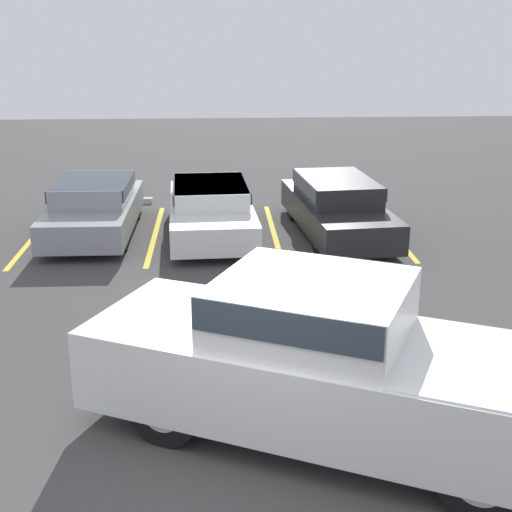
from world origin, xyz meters
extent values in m
plane|color=#423F3F|center=(0.00, 0.00, 0.00)|extent=(60.00, 60.00, 0.00)
cube|color=yellow|center=(-4.56, 9.11, 0.00)|extent=(0.12, 4.87, 0.01)
cube|color=yellow|center=(-1.81, 9.11, 0.00)|extent=(0.12, 4.87, 0.01)
cube|color=yellow|center=(0.95, 9.11, 0.00)|extent=(0.12, 4.87, 0.01)
cube|color=yellow|center=(3.70, 9.11, 0.00)|extent=(0.12, 4.87, 0.01)
cube|color=white|center=(0.95, 0.51, 0.76)|extent=(6.15, 4.35, 0.98)
cube|color=white|center=(0.69, 0.63, 1.58)|extent=(2.70, 2.60, 0.66)
cube|color=#2D3842|center=(0.69, 0.63, 1.73)|extent=(2.69, 2.63, 0.36)
cube|color=white|center=(2.61, -0.28, 1.20)|extent=(2.79, 2.70, 0.14)
cylinder|color=black|center=(2.90, 0.52, 0.45)|extent=(0.95, 0.67, 0.91)
cylinder|color=#ADADB2|center=(2.90, 0.52, 0.45)|extent=(0.59, 0.50, 0.50)
cylinder|color=black|center=(2.17, -1.01, 0.45)|extent=(0.95, 0.67, 0.91)
cylinder|color=#ADADB2|center=(2.17, -1.01, 0.45)|extent=(0.59, 0.50, 0.50)
cylinder|color=black|center=(-0.27, 2.03, 0.45)|extent=(0.95, 0.67, 0.91)
cylinder|color=#ADADB2|center=(-0.27, 2.03, 0.45)|extent=(0.59, 0.50, 0.50)
cylinder|color=black|center=(-1.00, 0.50, 0.45)|extent=(0.95, 0.67, 0.91)
cylinder|color=#ADADB2|center=(-1.00, 0.50, 0.45)|extent=(0.59, 0.50, 0.50)
cube|color=gray|center=(-3.18, 9.21, 0.49)|extent=(1.83, 4.40, 0.61)
cube|color=gray|center=(-3.18, 9.30, 1.02)|extent=(1.60, 2.29, 0.46)
cube|color=#2D3842|center=(-3.18, 9.30, 1.11)|extent=(1.68, 2.25, 0.27)
cylinder|color=black|center=(-2.41, 7.93, 0.33)|extent=(0.22, 0.67, 0.67)
cylinder|color=#ADADB2|center=(-2.41, 7.93, 0.33)|extent=(0.22, 0.37, 0.37)
cylinder|color=black|center=(-3.97, 7.94, 0.33)|extent=(0.22, 0.67, 0.67)
cylinder|color=#ADADB2|center=(-3.97, 7.94, 0.33)|extent=(0.22, 0.37, 0.37)
cylinder|color=black|center=(-2.39, 10.48, 0.33)|extent=(0.22, 0.67, 0.67)
cylinder|color=#ADADB2|center=(-2.39, 10.48, 0.33)|extent=(0.22, 0.37, 0.37)
cylinder|color=black|center=(-3.96, 10.49, 0.33)|extent=(0.22, 0.67, 0.67)
cylinder|color=#ADADB2|center=(-3.96, 10.49, 0.33)|extent=(0.22, 0.37, 0.37)
cube|color=silver|center=(-0.51, 9.02, 0.48)|extent=(2.05, 4.73, 0.60)
cube|color=silver|center=(-0.51, 9.11, 0.99)|extent=(1.73, 2.49, 0.41)
cube|color=#2D3842|center=(-0.51, 9.11, 1.07)|extent=(1.80, 2.45, 0.25)
cylinder|color=black|center=(0.35, 7.71, 0.33)|extent=(0.25, 0.67, 0.66)
cylinder|color=#ADADB2|center=(0.35, 7.71, 0.33)|extent=(0.25, 0.37, 0.36)
cylinder|color=black|center=(-1.23, 7.63, 0.33)|extent=(0.25, 0.67, 0.66)
cylinder|color=#ADADB2|center=(-1.23, 7.63, 0.33)|extent=(0.25, 0.37, 0.36)
cylinder|color=black|center=(0.22, 10.40, 0.33)|extent=(0.25, 0.67, 0.66)
cylinder|color=#ADADB2|center=(0.22, 10.40, 0.33)|extent=(0.25, 0.37, 0.36)
cylinder|color=black|center=(-1.36, 10.33, 0.33)|extent=(0.25, 0.67, 0.66)
cylinder|color=#ADADB2|center=(-1.36, 10.33, 0.33)|extent=(0.25, 0.37, 0.36)
cube|color=#232326|center=(2.39, 8.90, 0.49)|extent=(2.15, 4.91, 0.63)
cube|color=#232326|center=(2.38, 9.00, 1.05)|extent=(1.73, 2.61, 0.49)
cube|color=#2D3842|center=(2.38, 9.00, 1.15)|extent=(1.80, 2.57, 0.30)
cylinder|color=black|center=(3.25, 7.60, 0.32)|extent=(0.27, 0.65, 0.64)
cylinder|color=#ADADB2|center=(3.25, 7.60, 0.32)|extent=(0.26, 0.37, 0.35)
cylinder|color=black|center=(1.79, 7.46, 0.32)|extent=(0.27, 0.65, 0.64)
cylinder|color=#ADADB2|center=(1.79, 7.46, 0.32)|extent=(0.26, 0.37, 0.35)
cylinder|color=black|center=(2.99, 10.35, 0.32)|extent=(0.27, 0.65, 0.64)
cylinder|color=#ADADB2|center=(2.99, 10.35, 0.32)|extent=(0.26, 0.37, 0.35)
cylinder|color=black|center=(1.53, 10.21, 0.32)|extent=(0.27, 0.65, 0.64)
cylinder|color=#ADADB2|center=(1.53, 10.21, 0.32)|extent=(0.26, 0.37, 0.35)
cube|color=#B7B2A8|center=(-2.94, 12.13, 0.07)|extent=(1.66, 0.20, 0.14)
camera|label=1|loc=(-0.38, -6.81, 4.67)|focal=50.00mm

